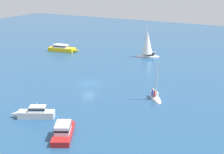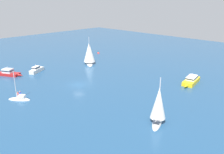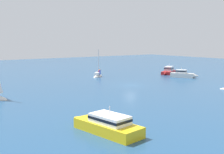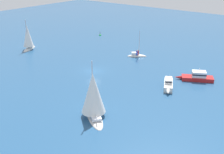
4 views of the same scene
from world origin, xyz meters
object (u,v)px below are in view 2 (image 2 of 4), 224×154
Objects in this scene: yacht at (158,107)px; cabin_cruiser_1 at (9,73)px; ketch at (19,99)px; ketch_1 at (89,54)px; mooring_buoy at (98,53)px; motor_cruiser at (37,69)px; cabin_cruiser at (191,80)px.

yacht is 1.15× the size of cabin_cruiser_1.
ketch_1 is at bearing -106.68° from ketch.
mooring_buoy is at bearing -101.73° from ketch.
yacht reaches higher than motor_cruiser.
motor_cruiser is at bearing 9.92° from mooring_buoy.
ketch is at bearing -44.89° from cabin_cruiser_1.
ketch is at bearing 26.30° from mooring_buoy.
cabin_cruiser is 32.40m from ketch_1.
mooring_buoy is (-28.09, -4.91, -0.70)m from motor_cruiser.
ketch_1 reaches higher than motor_cruiser.
cabin_cruiser_1 is (6.94, -2.54, 0.01)m from motor_cruiser.
mooring_buoy is (-6.42, -40.66, -0.74)m from cabin_cruiser.
yacht is (-12.15, 25.54, 2.66)m from ketch.
mooring_buoy is (-35.02, -2.37, -0.72)m from cabin_cruiser_1.
yacht is at bearing 58.19° from mooring_buoy.
ketch_1 is at bearing -89.72° from cabin_cruiser.
cabin_cruiser is 47.79m from cabin_cruiser_1.
yacht is at bearing 167.41° from ketch.
ketch is at bearing -31.26° from ketch_1.
ketch is 0.82× the size of yacht.
cabin_cruiser is at bearing -159.42° from ketch.
ketch is at bearing 89.79° from yacht.
yacht is 22.42m from cabin_cruiser.
cabin_cruiser reaches higher than mooring_buoy.
cabin_cruiser_1 is 5.51× the size of mooring_buoy.
ketch is 5.18× the size of mooring_buoy.
ketch is 0.76× the size of ketch_1.
mooring_buoy is (-11.94, -8.84, -3.22)m from ketch_1.
cabin_cruiser reaches higher than motor_cruiser.
yacht is 40.11m from ketch_1.
motor_cruiser reaches higher than mooring_buoy.
motor_cruiser is 0.68× the size of ketch_1.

